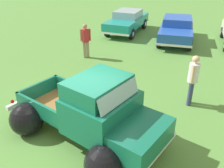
% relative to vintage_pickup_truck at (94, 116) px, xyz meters
% --- Properties ---
extents(ground_plane, '(80.00, 80.00, 0.00)m').
position_rel_vintage_pickup_truck_xyz_m(ground_plane, '(-0.38, 0.09, -0.76)').
color(ground_plane, '#548C3D').
extents(vintage_pickup_truck, '(4.93, 3.53, 1.96)m').
position_rel_vintage_pickup_truck_xyz_m(vintage_pickup_truck, '(0.00, 0.00, 0.00)').
color(vintage_pickup_truck, black).
rests_on(vintage_pickup_truck, ground).
extents(show_car_0, '(1.98, 4.54, 1.43)m').
position_rel_vintage_pickup_truck_xyz_m(show_car_0, '(-3.23, 10.76, 0.03)').
color(show_car_0, black).
rests_on(show_car_0, ground).
extents(show_car_1, '(2.51, 4.76, 1.43)m').
position_rel_vintage_pickup_truck_xyz_m(show_car_1, '(0.20, 10.03, 0.03)').
color(show_car_1, black).
rests_on(show_car_1, ground).
extents(spectator_0, '(0.48, 0.47, 1.70)m').
position_rel_vintage_pickup_truck_xyz_m(spectator_0, '(-3.36, 5.42, 0.21)').
color(spectator_0, gray).
rests_on(spectator_0, ground).
extents(spectator_1, '(0.34, 0.53, 1.77)m').
position_rel_vintage_pickup_truck_xyz_m(spectator_1, '(2.09, 2.97, 0.26)').
color(spectator_1, navy).
rests_on(spectator_1, ground).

